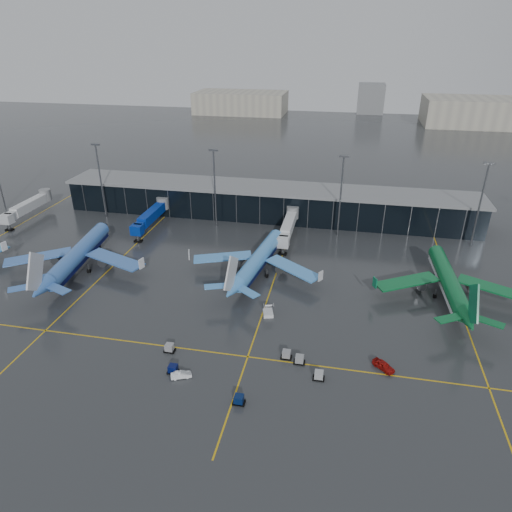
% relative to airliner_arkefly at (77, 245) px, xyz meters
% --- Properties ---
extents(ground, '(600.00, 600.00, 0.00)m').
position_rel_airliner_arkefly_xyz_m(ground, '(42.87, -12.96, -7.05)').
color(ground, '#282B2D').
rests_on(ground, ground).
extents(terminal_pier, '(142.00, 17.00, 10.70)m').
position_rel_airliner_arkefly_xyz_m(terminal_pier, '(42.87, 49.04, -1.63)').
color(terminal_pier, black).
rests_on(terminal_pier, ground).
extents(jet_bridges, '(94.00, 27.50, 7.20)m').
position_rel_airliner_arkefly_xyz_m(jet_bridges, '(7.87, 30.03, -2.50)').
color(jet_bridges, '#595B60').
rests_on(jet_bridges, ground).
extents(flood_masts, '(203.00, 0.50, 25.50)m').
position_rel_airliner_arkefly_xyz_m(flood_masts, '(47.87, 37.04, 6.76)').
color(flood_masts, '#595B60').
rests_on(flood_masts, ground).
extents(distant_hangars, '(260.00, 71.00, 22.00)m').
position_rel_airliner_arkefly_xyz_m(distant_hangars, '(92.81, 257.12, 1.74)').
color(distant_hangars, '#B2AD99').
rests_on(distant_hangars, ground).
extents(taxi_lines, '(220.00, 120.00, 0.02)m').
position_rel_airliner_arkefly_xyz_m(taxi_lines, '(52.87, -2.35, -7.04)').
color(taxi_lines, gold).
rests_on(taxi_lines, ground).
extents(airliner_arkefly, '(45.66, 50.51, 14.10)m').
position_rel_airliner_arkefly_xyz_m(airliner_arkefly, '(0.00, 0.00, 0.00)').
color(airliner_arkefly, '#3A6DC0').
rests_on(airliner_arkefly, ground).
extents(airliner_klm_near, '(42.81, 47.22, 13.04)m').
position_rel_airliner_arkefly_xyz_m(airliner_klm_near, '(48.16, 7.51, -0.53)').
color(airliner_klm_near, '#4491E1').
rests_on(airliner_klm_near, ground).
extents(airliner_aer_lingus, '(39.19, 44.17, 13.10)m').
position_rel_airliner_arkefly_xyz_m(airliner_aer_lingus, '(95.50, 5.16, -0.50)').
color(airliner_aer_lingus, '#0B622F').
rests_on(airliner_aer_lingus, ground).
extents(baggage_carts, '(32.47, 15.38, 1.70)m').
position_rel_airliner_arkefly_xyz_m(baggage_carts, '(53.64, -31.93, -6.29)').
color(baggage_carts, black).
rests_on(baggage_carts, ground).
extents(mobile_airstair, '(2.99, 3.68, 3.45)m').
position_rel_airliner_arkefly_xyz_m(mobile_airstair, '(54.17, -12.26, -6.28)').
color(mobile_airstair, silver).
rests_on(mobile_airstair, ground).
extents(service_van_red, '(4.69, 4.53, 1.58)m').
position_rel_airliner_arkefly_xyz_m(service_van_red, '(79.19, -26.31, -6.26)').
color(service_van_red, '#970E0B').
rests_on(service_van_red, ground).
extents(service_van_white, '(4.09, 2.78, 1.28)m').
position_rel_airliner_arkefly_xyz_m(service_van_white, '(41.94, -36.34, -6.41)').
color(service_van_white, white).
rests_on(service_van_white, ground).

